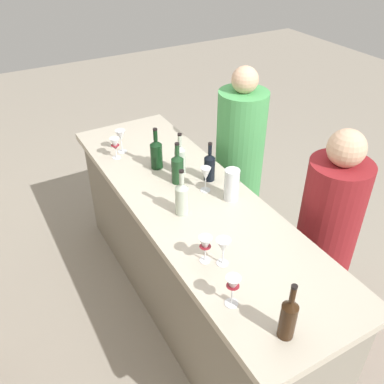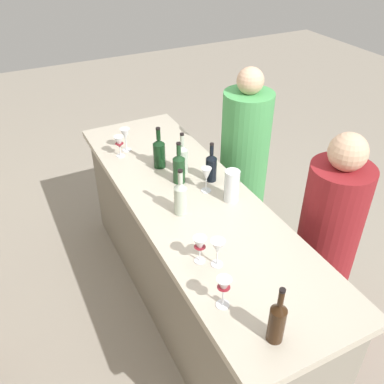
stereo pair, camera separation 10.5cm
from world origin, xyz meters
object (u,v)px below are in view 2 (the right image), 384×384
Objects in this scene: wine_glass_far_center at (119,143)px; wine_glass_near_right at (125,135)px; wine_glass_far_left at (200,246)px; water_pitcher at (232,186)px; wine_glass_near_center at (218,248)px; wine_bottle_leftmost_amber_brown at (277,321)px; wine_bottle_far_right_dark_green at (159,152)px; wine_bottle_center_near_black at (211,167)px; wine_bottle_rightmost_clear_pale at (182,158)px; wine_bottle_second_right_olive_green at (179,167)px; person_left_guest at (243,171)px; person_center_guest at (325,246)px; wine_glass_far_right at (224,287)px; wine_glass_near_left at (206,175)px; wine_bottle_second_left_clear_pale at (181,197)px.

wine_glass_near_right is at bearing -47.25° from wine_glass_far_center.
wine_glass_far_left is 0.75× the size of water_pitcher.
wine_glass_far_center is (1.28, 0.08, -0.01)m from wine_glass_near_center.
wine_bottle_leftmost_amber_brown reaches higher than wine_bottle_far_right_dark_green.
wine_glass_far_center is (0.57, 0.43, 0.00)m from wine_bottle_center_near_black.
wine_bottle_far_right_dark_green is (0.14, 0.11, 0.00)m from wine_bottle_rightmost_clear_pale.
wine_glass_near_center is 1.00× the size of wine_glass_far_center.
wine_glass_near_right is at bearing 0.36° from wine_bottle_leftmost_amber_brown.
wine_bottle_center_near_black is 0.21m from wine_bottle_second_right_olive_green.
wine_glass_far_left is (0.55, 0.07, -0.01)m from wine_bottle_leftmost_amber_brown.
wine_bottle_rightmost_clear_pale is at bearing -142.64° from wine_glass_far_center.
person_left_guest is at bearing -111.00° from wine_glass_near_right.
water_pitcher is at bearing -20.58° from wine_bottle_leftmost_amber_brown.
wine_bottle_center_near_black is 1.57× the size of wine_glass_near_right.
wine_glass_near_center is at bearing 24.14° from person_center_guest.
wine_bottle_center_near_black is 0.25m from water_pitcher.
wine_glass_far_right reaches higher than wine_glass_near_center.
wine_bottle_second_left_clear_pale is at bearing 119.28° from wine_glass_near_left.
wine_bottle_leftmost_amber_brown is 1.79× the size of wine_glass_near_left.
water_pitcher is (-0.89, -0.37, -0.02)m from wine_glass_near_right.
wine_glass_far_right is at bearing 169.94° from wine_bottle_far_right_dark_green.
wine_bottle_second_left_clear_pale is 1.87× the size of wine_glass_near_center.
wine_glass_far_right is (-1.58, 0.09, -0.01)m from wine_glass_near_right.
wine_glass_far_right is (-0.71, 0.13, 0.01)m from wine_bottle_second_left_clear_pale.
wine_glass_far_right is 0.12× the size of person_center_guest.
wine_glass_far_left is at bearing 177.51° from wine_glass_near_right.
wine_glass_far_right is (0.25, 0.11, 0.00)m from wine_bottle_leftmost_amber_brown.
wine_bottle_far_right_dark_green reaches higher than wine_bottle_rightmost_clear_pale.
wine_glass_far_right is (-0.95, 0.46, 0.02)m from wine_bottle_center_near_black.
wine_bottle_center_near_black is 0.92× the size of wine_bottle_far_right_dark_green.
wine_bottle_second_right_olive_green is 0.59m from wine_glass_near_right.
person_left_guest is at bearing -28.58° from wine_bottle_leftmost_amber_brown.
wine_bottle_rightmost_clear_pale reaches higher than wine_glass_near_right.
wine_bottle_leftmost_amber_brown reaches higher than wine_glass_far_left.
wine_bottle_second_left_clear_pale reaches higher than wine_glass_far_left.
wine_bottle_second_left_clear_pale is 0.55m from wine_bottle_far_right_dark_green.
wine_bottle_second_right_olive_green is 0.98× the size of wine_bottle_far_right_dark_green.
wine_bottle_rightmost_clear_pale is at bearing -26.79° from wine_bottle_second_left_clear_pale.
wine_bottle_second_left_clear_pale reaches higher than wine_glass_near_left.
person_center_guest is at bearing -142.21° from wine_bottle_rightmost_clear_pale.
wine_bottle_second_right_olive_green is (0.31, -0.13, -0.00)m from wine_bottle_second_left_clear_pale.
wine_bottle_second_right_olive_green reaches higher than wine_glass_near_right.
wine_bottle_far_right_dark_green is (1.51, -0.12, -0.00)m from wine_bottle_leftmost_amber_brown.
wine_bottle_second_left_clear_pale is 0.28m from wine_glass_near_left.
wine_bottle_leftmost_amber_brown is at bearing 45.99° from person_left_guest.
wine_glass_far_right is (-1.12, 0.33, 0.01)m from wine_bottle_rightmost_clear_pale.
wine_bottle_second_left_clear_pale is 1.03m from person_left_guest.
wine_glass_far_right is (-0.30, 0.04, 0.01)m from wine_glass_far_left.
wine_bottle_leftmost_amber_brown reaches higher than wine_glass_near_center.
wine_bottle_second_right_olive_green reaches higher than wine_bottle_center_near_black.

